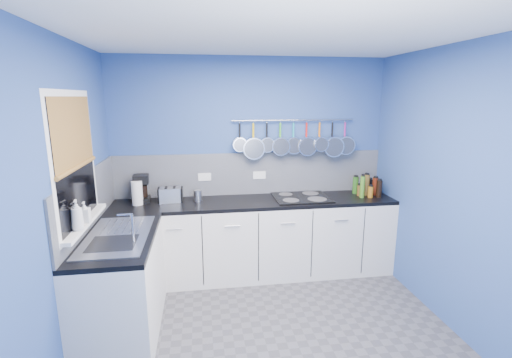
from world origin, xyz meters
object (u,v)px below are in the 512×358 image
object	(u,v)px
paper_towel	(137,193)
hob	(301,197)
coffee_maker	(141,189)
toaster	(171,195)
soap_bottle_b	(85,212)
canister	(198,196)
soap_bottle_a	(77,215)

from	to	relation	value
paper_towel	hob	distance (m)	1.84
coffee_maker	toaster	xyz separation A→B (m)	(0.31, -0.02, -0.07)
soap_bottle_b	paper_towel	distance (m)	1.01
paper_towel	canister	xyz separation A→B (m)	(0.65, 0.04, -0.07)
soap_bottle_a	hob	distance (m)	2.40
soap_bottle_a	coffee_maker	xyz separation A→B (m)	(0.28, 1.23, -0.11)
toaster	hob	bearing A→B (deg)	-9.57
soap_bottle_b	canister	world-z (taller)	soap_bottle_b
paper_towel	canister	size ratio (longest dim) A/B	2.05
coffee_maker	hob	bearing A→B (deg)	-6.17
coffee_maker	canister	distance (m)	0.62
soap_bottle_a	paper_towel	size ratio (longest dim) A/B	0.92
soap_bottle_b	coffee_maker	size ratio (longest dim) A/B	0.56
coffee_maker	toaster	distance (m)	0.32
soap_bottle_a	soap_bottle_b	bearing A→B (deg)	90.00
soap_bottle_a	toaster	size ratio (longest dim) A/B	0.96
soap_bottle_b	toaster	xyz separation A→B (m)	(0.60, 1.03, -0.16)
soap_bottle_a	coffee_maker	distance (m)	1.27
canister	hob	size ratio (longest dim) A/B	0.20
soap_bottle_a	hob	bearing A→B (deg)	29.07
paper_towel	hob	size ratio (longest dim) A/B	0.41
paper_towel	canister	world-z (taller)	paper_towel
soap_bottle_b	hob	distance (m)	2.31
paper_towel	soap_bottle_b	bearing A→B (deg)	-104.44
paper_towel	toaster	world-z (taller)	paper_towel
toaster	hob	xyz separation A→B (m)	(1.49, -0.05, -0.07)
soap_bottle_b	coffee_maker	distance (m)	1.09
soap_bottle_b	canister	bearing A→B (deg)	48.40
soap_bottle_a	hob	xyz separation A→B (m)	(2.08, 1.16, -0.26)
coffee_maker	hob	xyz separation A→B (m)	(1.80, -0.07, -0.15)
hob	soap_bottle_b	bearing A→B (deg)	-154.88
soap_bottle_a	paper_towel	xyz separation A→B (m)	(0.25, 1.15, -0.14)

